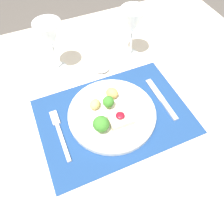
{
  "coord_description": "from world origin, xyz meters",
  "views": [
    {
      "loc": [
        -0.16,
        -0.36,
        1.37
      ],
      "look_at": [
        -0.01,
        0.01,
        0.79
      ],
      "focal_mm": 35.0,
      "sensor_mm": 36.0,
      "label": 1
    }
  ],
  "objects_px": {
    "fork": "(59,131)",
    "knife": "(163,101)",
    "wine_glass_far": "(50,37)",
    "dinner_plate": "(111,113)",
    "wine_glass_near": "(133,23)",
    "spoon": "(99,70)"
  },
  "relations": [
    {
      "from": "fork",
      "to": "spoon",
      "type": "height_order",
      "value": "spoon"
    },
    {
      "from": "knife",
      "to": "spoon",
      "type": "bearing_deg",
      "value": 120.75
    },
    {
      "from": "dinner_plate",
      "to": "knife",
      "type": "bearing_deg",
      "value": -5.33
    },
    {
      "from": "fork",
      "to": "wine_glass_far",
      "type": "distance_m",
      "value": 0.32
    },
    {
      "from": "fork",
      "to": "wine_glass_far",
      "type": "xyz_separation_m",
      "value": [
        0.07,
        0.27,
        0.14
      ]
    },
    {
      "from": "knife",
      "to": "wine_glass_near",
      "type": "height_order",
      "value": "wine_glass_near"
    },
    {
      "from": "spoon",
      "to": "wine_glass_far",
      "type": "distance_m",
      "value": 0.21
    },
    {
      "from": "wine_glass_near",
      "to": "dinner_plate",
      "type": "bearing_deg",
      "value": -127.4
    },
    {
      "from": "wine_glass_near",
      "to": "fork",
      "type": "bearing_deg",
      "value": -147.01
    },
    {
      "from": "dinner_plate",
      "to": "wine_glass_near",
      "type": "relative_size",
      "value": 1.44
    },
    {
      "from": "spoon",
      "to": "wine_glass_near",
      "type": "relative_size",
      "value": 0.88
    },
    {
      "from": "fork",
      "to": "dinner_plate",
      "type": "bearing_deg",
      "value": -4.52
    },
    {
      "from": "dinner_plate",
      "to": "wine_glass_near",
      "type": "xyz_separation_m",
      "value": [
        0.19,
        0.25,
        0.13
      ]
    },
    {
      "from": "knife",
      "to": "wine_glass_far",
      "type": "relative_size",
      "value": 0.96
    },
    {
      "from": "fork",
      "to": "knife",
      "type": "relative_size",
      "value": 1.0
    },
    {
      "from": "dinner_plate",
      "to": "knife",
      "type": "height_order",
      "value": "dinner_plate"
    },
    {
      "from": "fork",
      "to": "wine_glass_near",
      "type": "distance_m",
      "value": 0.45
    },
    {
      "from": "wine_glass_far",
      "to": "dinner_plate",
      "type": "bearing_deg",
      "value": -70.57
    },
    {
      "from": "fork",
      "to": "spoon",
      "type": "bearing_deg",
      "value": 42.36
    },
    {
      "from": "dinner_plate",
      "to": "spoon",
      "type": "distance_m",
      "value": 0.21
    },
    {
      "from": "knife",
      "to": "wine_glass_near",
      "type": "distance_m",
      "value": 0.3
    },
    {
      "from": "fork",
      "to": "spoon",
      "type": "xyz_separation_m",
      "value": [
        0.21,
        0.2,
        0.0
      ]
    }
  ]
}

